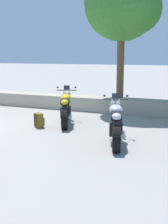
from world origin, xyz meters
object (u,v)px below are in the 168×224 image
at_px(motorcycle_silver_centre, 116,124).
at_px(motorcycle_yellow_near_left, 66,109).
at_px(rider_backpack, 39,120).
at_px(leafy_tree_far_left, 125,4).

bearing_deg(motorcycle_silver_centre, motorcycle_yellow_near_left, 145.70).
xyz_separation_m(motorcycle_silver_centre, rider_backpack, (-2.66, 0.69, -0.24)).
distance_m(motorcycle_yellow_near_left, rider_backpack, 0.96).
bearing_deg(motorcycle_yellow_near_left, rider_backpack, -127.07).
relative_size(motorcycle_silver_centre, rider_backpack, 4.27).
xyz_separation_m(rider_backpack, leafy_tree_far_left, (1.67, 3.46, 3.79)).
height_order(motorcycle_yellow_near_left, rider_backpack, motorcycle_yellow_near_left).
bearing_deg(motorcycle_yellow_near_left, leafy_tree_far_left, 67.86).
xyz_separation_m(motorcycle_silver_centre, leafy_tree_far_left, (-0.99, 4.16, 3.55)).
bearing_deg(leafy_tree_far_left, motorcycle_yellow_near_left, -112.14).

